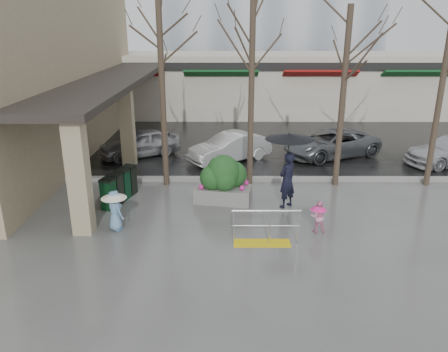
{
  "coord_description": "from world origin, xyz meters",
  "views": [
    {
      "loc": [
        0.27,
        -12.18,
        5.83
      ],
      "look_at": [
        0.23,
        0.84,
        1.3
      ],
      "focal_mm": 35.0,
      "sensor_mm": 36.0,
      "label": 1
    }
  ],
  "objects_px": {
    "tree_midwest": "(252,43)",
    "child_pink": "(318,215)",
    "tree_west": "(160,47)",
    "news_boxes": "(119,187)",
    "car_a": "(140,143)",
    "woman": "(288,162)",
    "handrail": "(264,231)",
    "tree_mideast": "(347,54)",
    "planter": "(223,180)",
    "car_c": "(331,143)",
    "child_blue": "(115,207)",
    "car_b": "(230,147)"
  },
  "relations": [
    {
      "from": "tree_west",
      "to": "car_a",
      "type": "relative_size",
      "value": 1.84
    },
    {
      "from": "child_blue",
      "to": "tree_mideast",
      "type": "bearing_deg",
      "value": -108.2
    },
    {
      "from": "car_b",
      "to": "news_boxes",
      "type": "bearing_deg",
      "value": -73.58
    },
    {
      "from": "tree_mideast",
      "to": "news_boxes",
      "type": "distance_m",
      "value": 9.16
    },
    {
      "from": "woman",
      "to": "car_a",
      "type": "bearing_deg",
      "value": -86.51
    },
    {
      "from": "child_pink",
      "to": "car_b",
      "type": "bearing_deg",
      "value": -71.39
    },
    {
      "from": "handrail",
      "to": "child_pink",
      "type": "distance_m",
      "value": 1.81
    },
    {
      "from": "tree_mideast",
      "to": "planter",
      "type": "xyz_separation_m",
      "value": [
        -4.3,
        -1.7,
        -4.06
      ]
    },
    {
      "from": "handrail",
      "to": "car_a",
      "type": "relative_size",
      "value": 0.51
    },
    {
      "from": "child_blue",
      "to": "car_c",
      "type": "bearing_deg",
      "value": -92.6
    },
    {
      "from": "tree_mideast",
      "to": "woman",
      "type": "bearing_deg",
      "value": -135.26
    },
    {
      "from": "tree_mideast",
      "to": "child_pink",
      "type": "xyz_separation_m",
      "value": [
        -1.5,
        -4.05,
        -4.31
      ]
    },
    {
      "from": "tree_mideast",
      "to": "car_a",
      "type": "height_order",
      "value": "tree_mideast"
    },
    {
      "from": "handrail",
      "to": "car_a",
      "type": "height_order",
      "value": "car_a"
    },
    {
      "from": "child_pink",
      "to": "news_boxes",
      "type": "bearing_deg",
      "value": -21.36
    },
    {
      "from": "child_pink",
      "to": "woman",
      "type": "bearing_deg",
      "value": -71.1
    },
    {
      "from": "tree_midwest",
      "to": "tree_west",
      "type": "bearing_deg",
      "value": -180.0
    },
    {
      "from": "tree_west",
      "to": "news_boxes",
      "type": "xyz_separation_m",
      "value": [
        -1.4,
        -1.67,
        -4.55
      ]
    },
    {
      "from": "child_pink",
      "to": "child_blue",
      "type": "distance_m",
      "value": 6.0
    },
    {
      "from": "child_blue",
      "to": "woman",
      "type": "bearing_deg",
      "value": -117.42
    },
    {
      "from": "tree_mideast",
      "to": "planter",
      "type": "distance_m",
      "value": 6.15
    },
    {
      "from": "car_c",
      "to": "car_a",
      "type": "bearing_deg",
      "value": -113.86
    },
    {
      "from": "planter",
      "to": "car_c",
      "type": "height_order",
      "value": "planter"
    },
    {
      "from": "tree_midwest",
      "to": "tree_mideast",
      "type": "xyz_separation_m",
      "value": [
        3.3,
        -0.0,
        -0.37
      ]
    },
    {
      "from": "car_b",
      "to": "child_blue",
      "type": "bearing_deg",
      "value": -60.64
    },
    {
      "from": "child_blue",
      "to": "car_c",
      "type": "xyz_separation_m",
      "value": [
        8.18,
        7.71,
        -0.12
      ]
    },
    {
      "from": "car_c",
      "to": "car_b",
      "type": "bearing_deg",
      "value": -105.07
    },
    {
      "from": "tree_midwest",
      "to": "child_pink",
      "type": "height_order",
      "value": "tree_midwest"
    },
    {
      "from": "tree_midwest",
      "to": "car_b",
      "type": "xyz_separation_m",
      "value": [
        -0.72,
        3.05,
        -4.6
      ]
    },
    {
      "from": "planter",
      "to": "handrail",
      "type": "bearing_deg",
      "value": -69.54
    },
    {
      "from": "child_pink",
      "to": "tree_mideast",
      "type": "bearing_deg",
      "value": -111.3
    },
    {
      "from": "tree_midwest",
      "to": "news_boxes",
      "type": "bearing_deg",
      "value": -160.03
    },
    {
      "from": "car_c",
      "to": "child_pink",
      "type": "bearing_deg",
      "value": -39.34
    },
    {
      "from": "news_boxes",
      "to": "child_blue",
      "type": "bearing_deg",
      "value": -64.17
    },
    {
      "from": "handrail",
      "to": "tree_mideast",
      "type": "distance_m",
      "value": 7.28
    },
    {
      "from": "tree_midwest",
      "to": "child_pink",
      "type": "bearing_deg",
      "value": -66.03
    },
    {
      "from": "child_blue",
      "to": "tree_west",
      "type": "bearing_deg",
      "value": -60.15
    },
    {
      "from": "tree_mideast",
      "to": "child_pink",
      "type": "height_order",
      "value": "tree_mideast"
    },
    {
      "from": "tree_mideast",
      "to": "car_a",
      "type": "bearing_deg",
      "value": 155.26
    },
    {
      "from": "tree_midwest",
      "to": "woman",
      "type": "relative_size",
      "value": 2.72
    },
    {
      "from": "child_pink",
      "to": "car_c",
      "type": "bearing_deg",
      "value": -106.54
    },
    {
      "from": "tree_midwest",
      "to": "child_pink",
      "type": "relative_size",
      "value": 7.12
    },
    {
      "from": "handrail",
      "to": "car_c",
      "type": "bearing_deg",
      "value": 65.99
    },
    {
      "from": "tree_mideast",
      "to": "tree_west",
      "type": "bearing_deg",
      "value": -180.0
    },
    {
      "from": "child_blue",
      "to": "car_b",
      "type": "distance_m",
      "value": 7.81
    },
    {
      "from": "tree_west",
      "to": "car_b",
      "type": "distance_m",
      "value": 5.94
    },
    {
      "from": "handrail",
      "to": "car_b",
      "type": "distance_m",
      "value": 7.9
    },
    {
      "from": "news_boxes",
      "to": "car_b",
      "type": "relative_size",
      "value": 0.51
    },
    {
      "from": "news_boxes",
      "to": "car_a",
      "type": "height_order",
      "value": "car_a"
    },
    {
      "from": "tree_west",
      "to": "planter",
      "type": "xyz_separation_m",
      "value": [
        2.2,
        -1.7,
        -4.29
      ]
    }
  ]
}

